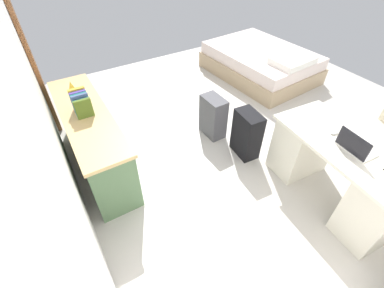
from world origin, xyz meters
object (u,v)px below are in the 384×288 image
(suitcase_spare_grey, at_px, (213,117))
(figurine_small, at_px, (71,86))
(desk, at_px, (337,172))
(suitcase_black, at_px, (247,134))
(credenza, at_px, (93,139))
(bed, at_px, (261,63))
(laptop, at_px, (355,147))
(computer_mouse, at_px, (335,132))

(suitcase_spare_grey, bearing_deg, figurine_small, 61.26)
(desk, relative_size, suitcase_black, 2.44)
(desk, relative_size, credenza, 0.83)
(desk, height_order, figurine_small, figurine_small)
(bed, xyz_separation_m, laptop, (-2.60, 1.30, 0.54))
(desk, height_order, bed, desk)
(desk, height_order, computer_mouse, computer_mouse)
(computer_mouse, bearing_deg, credenza, 56.91)
(bed, bearing_deg, laptop, 153.49)
(desk, relative_size, laptop, 4.55)
(bed, bearing_deg, figurine_small, 93.53)
(suitcase_spare_grey, xyz_separation_m, computer_mouse, (-1.35, -0.50, 0.46))
(computer_mouse, distance_m, figurine_small, 2.96)
(suitcase_spare_grey, distance_m, laptop, 1.74)
(credenza, bearing_deg, suitcase_black, -114.98)
(credenza, bearing_deg, bed, -76.97)
(suitcase_spare_grey, height_order, computer_mouse, computer_mouse)
(laptop, bearing_deg, bed, -26.51)
(suitcase_black, bearing_deg, bed, -41.31)
(credenza, distance_m, suitcase_spare_grey, 1.56)
(desk, xyz_separation_m, figurine_small, (2.35, 2.01, 0.43))
(suitcase_black, height_order, figurine_small, figurine_small)
(desk, relative_size, bed, 0.75)
(computer_mouse, xyz_separation_m, figurine_small, (2.14, 2.04, 0.07))
(computer_mouse, bearing_deg, laptop, 170.98)
(laptop, height_order, figurine_small, laptop)
(bed, height_order, laptop, laptop)
(desk, xyz_separation_m, suitcase_spare_grey, (1.55, 0.47, -0.10))
(suitcase_spare_grey, height_order, figurine_small, figurine_small)
(desk, relative_size, figurine_small, 13.55)
(credenza, relative_size, laptop, 5.50)
(desk, bearing_deg, computer_mouse, -8.44)
(computer_mouse, relative_size, figurine_small, 0.91)
(suitcase_black, distance_m, suitcase_spare_grey, 0.56)
(bed, height_order, suitcase_spare_grey, bed)
(credenza, height_order, laptop, laptop)
(desk, relative_size, suitcase_spare_grey, 2.60)
(suitcase_spare_grey, bearing_deg, credenza, 79.76)
(laptop, relative_size, figurine_small, 2.98)
(desk, height_order, suitcase_spare_grey, desk)
(suitcase_black, bearing_deg, credenza, 69.97)
(laptop, bearing_deg, computer_mouse, -13.81)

